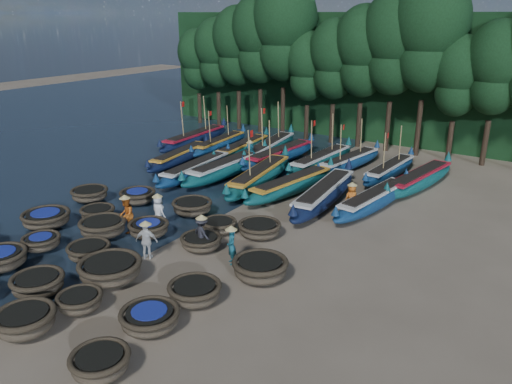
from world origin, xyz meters
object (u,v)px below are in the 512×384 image
Objects in this scene: fisherman_0 at (158,210)px; long_boat_11 at (243,148)px; coracle_7 at (38,284)px; long_boat_4 at (228,167)px; coracle_10 at (46,218)px; coracle_23 at (219,226)px; coracle_18 at (201,241)px; coracle_13 at (110,269)px; long_boat_3 at (196,169)px; fisherman_3 at (202,232)px; long_boat_12 at (270,148)px; fisherman_6 at (352,197)px; long_boat_9 at (195,138)px; coracle_16 at (103,227)px; coracle_17 at (149,228)px; long_boat_5 at (259,176)px; coracle_22 at (192,207)px; coracle_20 at (90,194)px; long_boat_13 at (280,155)px; coracle_24 at (259,229)px; coracle_11 at (41,242)px; fisherman_1 at (231,244)px; coracle_14 at (195,291)px; long_boat_10 at (219,144)px; fisherman_5 at (250,154)px; coracle_9 at (150,318)px; coracle_4 at (100,362)px; long_boat_17 at (420,179)px; fisherman_4 at (147,239)px; fisherman_2 at (126,214)px; coracle_3 at (25,321)px; coracle_6 at (1,258)px; long_boat_14 at (321,160)px; coracle_15 at (98,213)px; coracle_21 at (138,196)px; long_boat_6 at (292,185)px; coracle_19 at (260,268)px; coracle_12 at (89,251)px; long_boat_8 at (374,200)px; long_boat_15 at (350,161)px; long_boat_7 at (324,194)px.

long_boat_11 is at bearing -63.09° from fisherman_0.
long_boat_4 reaches higher than coracle_7.
coracle_10 is at bearing -97.01° from long_boat_11.
coracle_18 is at bearing -77.14° from coracle_23.
coracle_13 is 13.26m from long_boat_3.
long_boat_3 is at bearing -34.43° from fisherman_3.
long_boat_12 is 11.88m from fisherman_6.
coracle_16 is at bearing -68.19° from long_boat_9.
coracle_17 is at bearing -173.14° from coracle_18.
coracle_22 is at bearing -103.11° from long_boat_5.
long_boat_13 is at bearing 68.22° from coracle_20.
fisherman_6 is at bearing 65.40° from coracle_24.
coracle_11 is at bearing -145.61° from coracle_18.
fisherman_1 is 8.24m from fisherman_6.
coracle_14 is 0.26× the size of long_boat_12.
long_boat_10 is 3.85× the size of fisherman_5.
coracle_9 is at bearing -94.12° from coracle_14.
coracle_24 is (-1.45, 10.52, -0.01)m from coracle_4.
fisherman_4 reaches higher than long_boat_17.
fisherman_2 is 12.14m from fisherman_5.
fisherman_3 reaches higher than coracle_4.
fisherman_2 reaches higher than coracle_3.
fisherman_2 reaches higher than coracle_6.
fisherman_0 is at bearing 144.56° from coracle_14.
coracle_11 is (-8.27, 1.55, -0.03)m from coracle_9.
coracle_7 is 18.04m from fisherman_5.
long_boat_9 is at bearing 127.04° from coracle_9.
coracle_6 is at bearing -99.60° from long_boat_14.
coracle_15 is at bearing -176.36° from coracle_18.
long_boat_14 is at bearing -71.24° from fisherman_3.
long_boat_10 is (-3.23, 11.46, 0.09)m from coracle_21.
coracle_11 is at bearing -113.43° from fisherman_1.
long_boat_6 reaches higher than coracle_10.
fisherman_6 is at bearing -5.32° from long_boat_3.
fisherman_2 is (-7.76, 0.18, 0.46)m from coracle_19.
long_boat_12 is 4.83× the size of fisherman_0.
coracle_12 is 14.61m from long_boat_8.
long_boat_3 is 4.07m from fisherman_5.
coracle_10 is at bearing -163.53° from coracle_18.
long_boat_3 is (-4.36, 14.13, 0.11)m from coracle_7.
coracle_21 is 0.26× the size of long_boat_15.
coracle_22 is 6.30m from long_boat_3.
long_boat_7 is at bearing -113.79° from long_boat_17.
coracle_24 is 12.26m from long_boat_13.
fisherman_1 is (7.58, 5.63, 0.47)m from coracle_6.
fisherman_1 reaches higher than coracle_23.
coracle_4 is 9.55m from coracle_11.
coracle_15 is 13.04m from fisherman_6.
coracle_22 reaches higher than coracle_9.
long_boat_4 is at bearing 79.98° from coracle_21.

